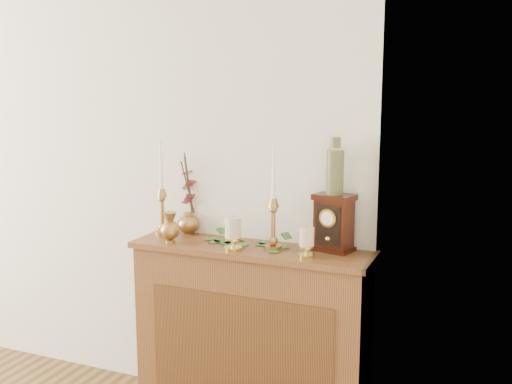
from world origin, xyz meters
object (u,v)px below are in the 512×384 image
at_px(candlestick_center, 273,215).
at_px(bud_vase, 170,228).
at_px(ceramic_vase, 335,169).
at_px(ginger_jar, 190,196).
at_px(candlestick_left, 162,204).
at_px(mantel_clock, 334,223).

relative_size(candlestick_center, bud_vase, 3.24).
distance_m(candlestick_center, ceramic_vase, 0.38).
height_order(ginger_jar, ceramic_vase, ceramic_vase).
xyz_separation_m(bud_vase, ceramic_vase, (0.81, 0.18, 0.32)).
xyz_separation_m(candlestick_left, ginger_jar, (0.12, 0.10, 0.03)).
xyz_separation_m(candlestick_left, bud_vase, (0.13, -0.15, -0.09)).
bearing_deg(candlestick_center, ceramic_vase, 18.22).
height_order(candlestick_left, bud_vase, candlestick_left).
relative_size(candlestick_left, candlestick_center, 0.98).
xyz_separation_m(candlestick_left, ceramic_vase, (0.94, 0.04, 0.24)).
bearing_deg(ginger_jar, candlestick_left, -141.04).
bearing_deg(ceramic_vase, candlestick_center, -161.78).
relative_size(candlestick_center, ginger_jar, 1.16).
bearing_deg(candlestick_center, ginger_jar, 164.72).
bearing_deg(ceramic_vase, ginger_jar, 176.05).
relative_size(candlestick_center, ceramic_vase, 1.89).
bearing_deg(ginger_jar, mantel_clock, -4.12).
relative_size(ginger_jar, mantel_clock, 1.61).
relative_size(candlestick_left, mantel_clock, 1.83).
height_order(candlestick_center, bud_vase, candlestick_center).
xyz_separation_m(mantel_clock, ceramic_vase, (0.00, 0.00, 0.27)).
xyz_separation_m(candlestick_center, ceramic_vase, (0.28, 0.09, 0.23)).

